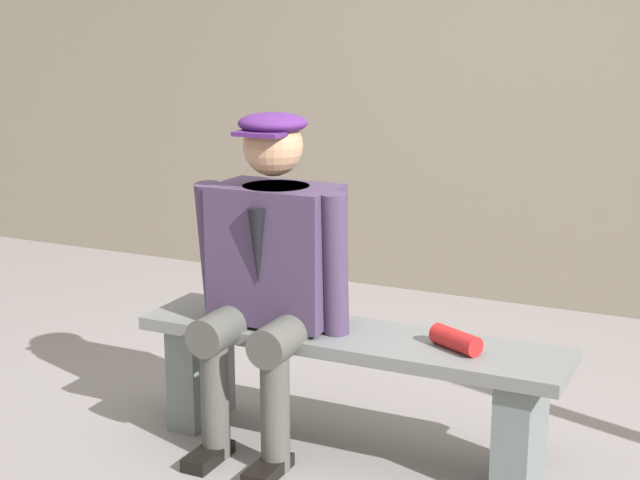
% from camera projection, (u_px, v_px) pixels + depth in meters
% --- Properties ---
extents(ground_plane, '(30.00, 30.00, 0.00)m').
position_uv_depth(ground_plane, '(349.00, 449.00, 3.79)').
color(ground_plane, gray).
extents(bench, '(1.67, 0.38, 0.48)m').
position_uv_depth(bench, '(349.00, 371.00, 3.72)').
color(bench, slate).
rests_on(bench, ground).
extents(seated_man, '(0.64, 0.60, 1.31)m').
position_uv_depth(seated_man, '(270.00, 264.00, 3.71)').
color(seated_man, '#413250').
rests_on(seated_man, ground).
extents(rolled_magazine, '(0.22, 0.16, 0.08)m').
position_uv_depth(rolled_magazine, '(456.00, 340.00, 3.49)').
color(rolled_magazine, '#B21E1E').
rests_on(rolled_magazine, bench).
extents(stadium_wall, '(12.00, 0.24, 2.47)m').
position_uv_depth(stadium_wall, '(513.00, 89.00, 5.53)').
color(stadium_wall, gray).
rests_on(stadium_wall, ground).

